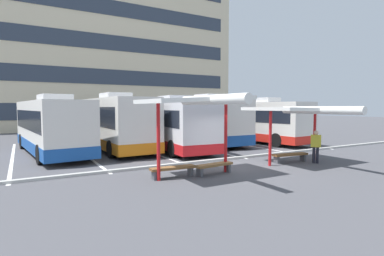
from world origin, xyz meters
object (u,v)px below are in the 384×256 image
(coach_bus_4, at_px, (251,121))
(waiting_passenger_0, at_px, (316,144))
(bench_1, at_px, (214,166))
(coach_bus_3, at_px, (201,120))
(bench_0, at_px, (173,169))
(waiting_shelter_1, at_px, (299,111))
(coach_bus_1, at_px, (109,122))
(coach_bus_2, at_px, (167,124))
(waiting_shelter_0, at_px, (198,102))
(coach_bus_0, at_px, (51,126))
(bench_2, at_px, (290,156))

(coach_bus_4, relative_size, waiting_passenger_0, 6.34)
(coach_bus_4, xyz_separation_m, bench_1, (-9.45, -8.50, -1.34))
(coach_bus_3, xyz_separation_m, bench_1, (-5.52, -10.01, -1.45))
(bench_0, distance_m, bench_1, 1.82)
(coach_bus_3, bearing_deg, waiting_shelter_1, -93.12)
(bench_0, bearing_deg, coach_bus_1, 89.22)
(coach_bus_2, bearing_deg, bench_0, -113.52)
(bench_1, bearing_deg, bench_0, 170.82)
(waiting_shelter_0, relative_size, bench_0, 2.51)
(coach_bus_2, height_order, coach_bus_4, coach_bus_2)
(coach_bus_0, xyz_separation_m, bench_2, (10.42, -9.28, -1.32))
(coach_bus_0, bearing_deg, waiting_shelter_1, -43.10)
(coach_bus_4, relative_size, bench_0, 5.56)
(bench_1, bearing_deg, coach_bus_1, 98.85)
(coach_bus_0, height_order, coach_bus_4, coach_bus_4)
(coach_bus_4, height_order, waiting_shelter_1, coach_bus_4)
(bench_2, xyz_separation_m, waiting_passenger_0, (0.90, -0.83, 0.62))
(coach_bus_1, height_order, coach_bus_2, coach_bus_1)
(coach_bus_0, xyz_separation_m, waiting_shelter_0, (4.55, -9.76, 1.40))
(waiting_shelter_1, height_order, waiting_passenger_0, waiting_shelter_1)
(coach_bus_0, xyz_separation_m, coach_bus_3, (10.97, 0.39, 0.12))
(bench_0, xyz_separation_m, waiting_passenger_0, (7.67, -0.78, 0.62))
(coach_bus_3, height_order, bench_0, coach_bus_3)
(waiting_shelter_0, bearing_deg, bench_2, 4.71)
(waiting_shelter_0, bearing_deg, bench_0, 154.18)
(waiting_passenger_0, bearing_deg, bench_0, 174.16)
(coach_bus_4, bearing_deg, waiting_shelter_0, -140.15)
(coach_bus_1, relative_size, bench_1, 6.63)
(coach_bus_1, xyz_separation_m, waiting_passenger_0, (7.53, -11.15, -0.81))
(bench_0, relative_size, waiting_shelter_1, 0.36)
(waiting_shelter_1, bearing_deg, bench_2, 90.00)
(coach_bus_1, xyz_separation_m, waiting_shelter_1, (6.63, -10.79, 0.90))
(coach_bus_0, distance_m, bench_1, 11.13)
(coach_bus_4, relative_size, bench_2, 5.21)
(coach_bus_4, bearing_deg, coach_bus_3, 158.98)
(coach_bus_3, height_order, bench_1, coach_bus_3)
(coach_bus_2, bearing_deg, waiting_shelter_0, -107.14)
(coach_bus_0, relative_size, coach_bus_3, 1.00)
(bench_0, height_order, waiting_passenger_0, waiting_passenger_0)
(bench_2, bearing_deg, coach_bus_4, 61.20)
(coach_bus_4, height_order, bench_1, coach_bus_4)
(waiting_passenger_0, bearing_deg, coach_bus_4, 68.28)
(waiting_passenger_0, bearing_deg, bench_1, 175.19)
(coach_bus_2, height_order, coach_bus_3, coach_bus_3)
(coach_bus_1, distance_m, waiting_shelter_0, 10.90)
(bench_0, bearing_deg, coach_bus_0, 111.39)
(coach_bus_4, bearing_deg, bench_1, -138.05)
(coach_bus_0, distance_m, bench_2, 14.01)
(bench_2, bearing_deg, bench_0, -179.59)
(coach_bus_2, xyz_separation_m, waiting_shelter_0, (-2.65, -8.58, 1.38))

